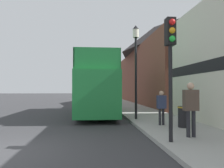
# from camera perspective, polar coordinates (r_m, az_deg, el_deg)

# --- Properties ---
(ground_plane) EXTENTS (144.00, 144.00, 0.00)m
(ground_plane) POSITION_cam_1_polar(r_m,az_deg,el_deg) (27.25, -11.09, -5.07)
(ground_plane) COLOR #333335
(sidewalk) EXTENTS (3.19, 108.00, 0.14)m
(sidewalk) POSITION_cam_1_polar(r_m,az_deg,el_deg) (24.41, 3.05, -5.36)
(sidewalk) COLOR #999993
(sidewalk) RESTS_ON ground_plane
(brick_terrace_rear) EXTENTS (6.00, 25.36, 9.93)m
(brick_terrace_rear) POSITION_cam_1_polar(r_m,az_deg,el_deg) (29.04, 10.98, 4.97)
(brick_terrace_rear) COLOR brown
(brick_terrace_rear) RESTS_ON ground_plane
(tour_bus) EXTENTS (2.58, 9.77, 3.88)m
(tour_bus) POSITION_cam_1_polar(r_m,az_deg,el_deg) (15.56, -4.17, -1.34)
(tour_bus) COLOR #1E7A38
(tour_bus) RESTS_ON ground_plane
(parked_car_ahead_of_bus) EXTENTS (1.85, 4.22, 1.52)m
(parked_car_ahead_of_bus) POSITION_cam_1_polar(r_m,az_deg,el_deg) (24.10, -3.42, -3.90)
(parked_car_ahead_of_bus) COLOR silver
(parked_car_ahead_of_bus) RESTS_ON ground_plane
(pedestrian_nearest) EXTENTS (0.48, 0.27, 1.84)m
(pedestrian_nearest) POSITION_cam_1_polar(r_m,az_deg,el_deg) (7.88, 19.88, -4.97)
(pedestrian_nearest) COLOR #232328
(pedestrian_nearest) RESTS_ON sidewalk
(pedestrian_second) EXTENTS (0.40, 0.22, 1.54)m
(pedestrian_second) POSITION_cam_1_polar(r_m,az_deg,el_deg) (10.16, 12.79, -5.23)
(pedestrian_second) COLOR #232328
(pedestrian_second) RESTS_ON sidewalk
(traffic_signal) EXTENTS (0.28, 0.42, 3.83)m
(traffic_signal) POSITION_cam_1_polar(r_m,az_deg,el_deg) (7.06, 15.05, 8.37)
(traffic_signal) COLOR black
(traffic_signal) RESTS_ON sidewalk
(lamp_post_nearest) EXTENTS (0.35, 0.35, 5.13)m
(lamp_post_nearest) POSITION_cam_1_polar(r_m,az_deg,el_deg) (12.12, 6.25, 7.59)
(lamp_post_nearest) COLOR black
(lamp_post_nearest) RESTS_ON sidewalk
(lamp_post_second) EXTENTS (0.35, 0.35, 4.73)m
(lamp_post_second) POSITION_cam_1_polar(r_m,az_deg,el_deg) (21.62, 1.42, 2.96)
(lamp_post_second) COLOR black
(lamp_post_second) RESTS_ON sidewalk
(litter_bin) EXTENTS (0.48, 0.48, 0.89)m
(litter_bin) POSITION_cam_1_polar(r_m,az_deg,el_deg) (9.82, 18.13, -7.98)
(litter_bin) COLOR black
(litter_bin) RESTS_ON sidewalk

